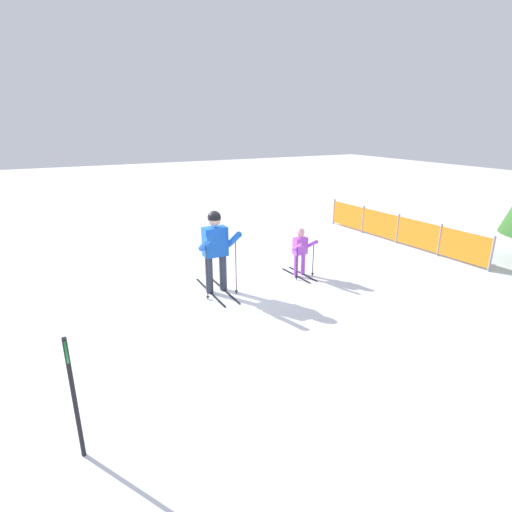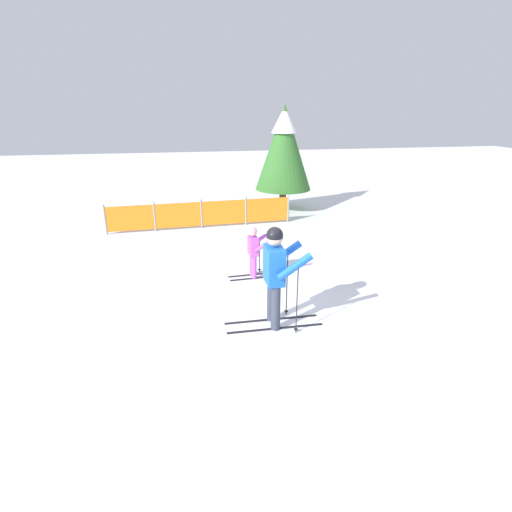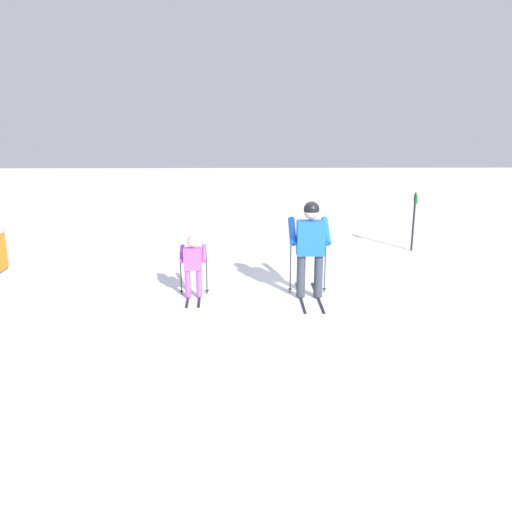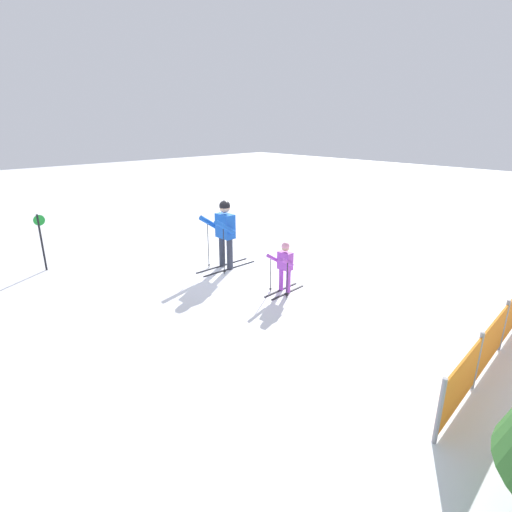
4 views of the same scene
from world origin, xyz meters
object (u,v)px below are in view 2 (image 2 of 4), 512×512
object	(u,v)px
skier_child	(254,248)
conifer_far	(284,146)
skier_adult	(276,268)
safety_fence	(201,214)

from	to	relation	value
skier_child	conifer_far	size ratio (longest dim) A/B	0.32
skier_adult	conifer_far	size ratio (longest dim) A/B	0.48
skier_child	conifer_far	xyz separation A→B (m)	(2.24, 6.05, 1.65)
skier_child	safety_fence	size ratio (longest dim) A/B	0.20
skier_adult	safety_fence	size ratio (longest dim) A/B	0.31
conifer_far	skier_child	bearing A→B (deg)	-110.29
safety_fence	skier_child	bearing A→B (deg)	-77.73
skier_adult	safety_fence	xyz separation A→B (m)	(-0.89, 6.42, -0.63)
skier_adult	safety_fence	distance (m)	6.51
skier_adult	skier_child	world-z (taller)	skier_adult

